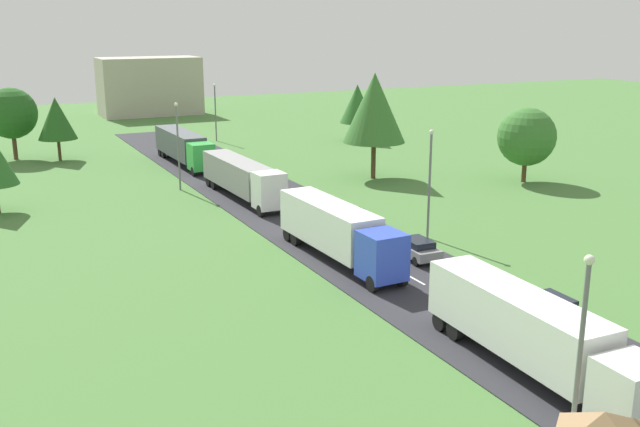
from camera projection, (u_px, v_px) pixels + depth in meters
name	position (u px, v px, depth m)	size (l,w,h in m)	color
road	(417.00, 281.00, 45.14)	(10.00, 140.00, 0.06)	#2B2B30
lane_marking_centre	(451.00, 299.00, 42.06)	(0.16, 119.36, 0.01)	white
truck_lead	(530.00, 331.00, 32.88)	(2.86, 13.48, 3.60)	white
truck_second	(338.00, 230.00, 48.47)	(2.82, 13.28, 3.73)	blue
truck_third	(242.00, 177.00, 65.53)	(2.80, 14.43, 3.54)	white
truck_fourth	(183.00, 146.00, 81.40)	(2.68, 14.77, 3.60)	green
car_second	(554.00, 310.00, 38.45)	(1.91, 3.96, 1.53)	black
car_third	(416.00, 248.00, 49.11)	(1.98, 4.09, 1.43)	gray
car_fourth	(357.00, 220.00, 56.12)	(2.07, 4.27, 1.49)	#8C939E
lamppost_lead	(579.00, 359.00, 24.45)	(0.36, 0.36, 8.41)	slate
lamppost_second	(430.00, 179.00, 53.01)	(0.36, 0.36, 8.20)	slate
lamppost_third	(178.00, 142.00, 68.50)	(0.36, 0.36, 8.41)	slate
lamppost_fourth	(215.00, 109.00, 97.03)	(0.36, 0.36, 7.69)	slate
tree_oak	(527.00, 137.00, 72.03)	(5.82, 5.82, 7.52)	#513823
tree_birch	(357.00, 104.00, 96.45)	(4.66, 4.66, 7.66)	#513823
tree_maple	(11.00, 113.00, 83.80)	(5.93, 5.93, 8.39)	#513823
tree_pine	(56.00, 118.00, 83.16)	(4.41, 4.41, 7.36)	#513823
tree_elm	(374.00, 108.00, 72.95)	(6.39, 6.39, 10.83)	#513823
distant_building	(150.00, 86.00, 124.37)	(16.77, 8.30, 9.81)	#B2A899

